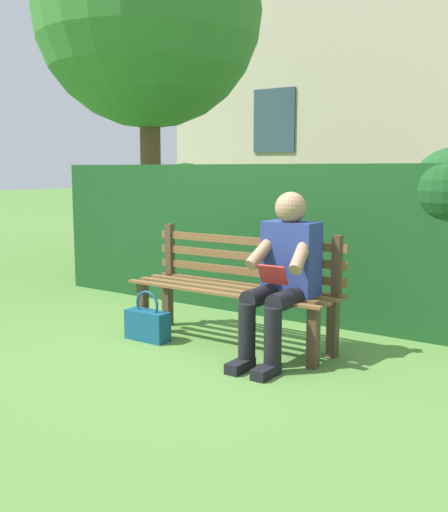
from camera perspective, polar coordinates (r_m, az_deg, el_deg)
name	(u,v)px	position (r m, az deg, el deg)	size (l,w,h in m)	color
ground	(231,344)	(4.64, 0.71, -8.35)	(60.00, 60.00, 0.00)	#517F38
park_bench	(237,286)	(4.59, 1.21, -2.86)	(1.69, 0.47, 0.87)	#4C3828
person_seated	(283,272)	(4.16, 5.60, -1.55)	(0.44, 0.73, 1.17)	navy
hedge_backdrop	(290,234)	(5.64, 6.26, 2.10)	(5.06, 0.81, 1.50)	#19471E
tree	(145,20)	(8.93, -7.55, 21.35)	(3.24, 3.09, 4.97)	brown
building_facade	(431,24)	(12.61, 19.07, 20.15)	(9.70, 3.21, 8.03)	#BCAD93
handbag	(147,324)	(4.74, -7.29, -6.42)	(0.36, 0.14, 0.40)	navy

